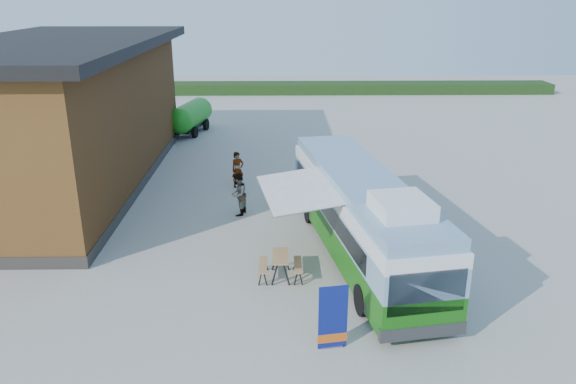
{
  "coord_description": "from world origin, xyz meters",
  "views": [
    {
      "loc": [
        0.65,
        -18.76,
        9.73
      ],
      "look_at": [
        1.03,
        4.43,
        1.4
      ],
      "focal_mm": 35.0,
      "sensor_mm": 36.0,
      "label": 1
    }
  ],
  "objects_px": {
    "picnic_table": "(281,261)",
    "person_a": "(238,170)",
    "person_b": "(238,194)",
    "banner": "(333,323)",
    "slurry_tanker": "(191,116)",
    "bus": "(361,213)"
  },
  "relations": [
    {
      "from": "picnic_table",
      "to": "person_a",
      "type": "xyz_separation_m",
      "value": [
        -2.2,
        9.98,
        0.29
      ]
    },
    {
      "from": "bus",
      "to": "person_b",
      "type": "xyz_separation_m",
      "value": [
        -4.97,
        4.36,
        -0.82
      ]
    },
    {
      "from": "picnic_table",
      "to": "person_b",
      "type": "bearing_deg",
      "value": 107.82
    },
    {
      "from": "bus",
      "to": "person_b",
      "type": "relative_size",
      "value": 6.38
    },
    {
      "from": "picnic_table",
      "to": "slurry_tanker",
      "type": "distance_m",
      "value": 22.78
    },
    {
      "from": "banner",
      "to": "picnic_table",
      "type": "relative_size",
      "value": 1.3
    },
    {
      "from": "person_a",
      "to": "bus",
      "type": "bearing_deg",
      "value": -89.71
    },
    {
      "from": "person_b",
      "to": "bus",
      "type": "bearing_deg",
      "value": 63.83
    },
    {
      "from": "banner",
      "to": "slurry_tanker",
      "type": "height_order",
      "value": "slurry_tanker"
    },
    {
      "from": "person_a",
      "to": "person_b",
      "type": "bearing_deg",
      "value": -117.91
    },
    {
      "from": "banner",
      "to": "person_b",
      "type": "height_order",
      "value": "banner"
    },
    {
      "from": "picnic_table",
      "to": "slurry_tanker",
      "type": "relative_size",
      "value": 0.26
    },
    {
      "from": "bus",
      "to": "slurry_tanker",
      "type": "xyz_separation_m",
      "value": [
        -9.44,
        20.16,
        -0.52
      ]
    },
    {
      "from": "slurry_tanker",
      "to": "banner",
      "type": "bearing_deg",
      "value": -61.13
    },
    {
      "from": "person_a",
      "to": "slurry_tanker",
      "type": "distance_m",
      "value": 12.6
    },
    {
      "from": "bus",
      "to": "picnic_table",
      "type": "distance_m",
      "value": 3.69
    },
    {
      "from": "person_a",
      "to": "slurry_tanker",
      "type": "relative_size",
      "value": 0.32
    },
    {
      "from": "bus",
      "to": "person_b",
      "type": "height_order",
      "value": "bus"
    },
    {
      "from": "person_b",
      "to": "picnic_table",
      "type": "bearing_deg",
      "value": 32.54
    },
    {
      "from": "bus",
      "to": "picnic_table",
      "type": "height_order",
      "value": "bus"
    },
    {
      "from": "banner",
      "to": "person_a",
      "type": "relative_size",
      "value": 1.06
    },
    {
      "from": "picnic_table",
      "to": "person_a",
      "type": "relative_size",
      "value": 0.82
    }
  ]
}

